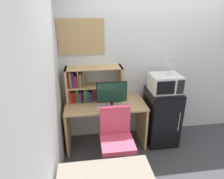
{
  "coord_description": "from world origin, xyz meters",
  "views": [
    {
      "loc": [
        -1.21,
        -3.05,
        2.14
      ],
      "look_at": [
        -0.82,
        -0.32,
        1.0
      ],
      "focal_mm": 31.69,
      "sensor_mm": 36.0,
      "label": 1
    }
  ],
  "objects_px": {
    "microwave": "(165,83)",
    "desk_chair": "(116,144)",
    "monitor": "(112,94)",
    "wall_corkboard": "(81,37)",
    "computer_mouse": "(130,104)",
    "hutch_bookshelf": "(85,85)",
    "mini_fridge": "(161,116)",
    "keyboard": "(110,106)",
    "desk_fan": "(171,64)"
  },
  "relations": [
    {
      "from": "microwave",
      "to": "desk_chair",
      "type": "height_order",
      "value": "microwave"
    },
    {
      "from": "monitor",
      "to": "wall_corkboard",
      "type": "distance_m",
      "value": 0.96
    },
    {
      "from": "computer_mouse",
      "to": "microwave",
      "type": "bearing_deg",
      "value": 6.81
    },
    {
      "from": "computer_mouse",
      "to": "microwave",
      "type": "distance_m",
      "value": 0.63
    },
    {
      "from": "hutch_bookshelf",
      "to": "monitor",
      "type": "distance_m",
      "value": 0.48
    },
    {
      "from": "computer_mouse",
      "to": "mini_fridge",
      "type": "height_order",
      "value": "mini_fridge"
    },
    {
      "from": "keyboard",
      "to": "desk_fan",
      "type": "relative_size",
      "value": 1.52
    },
    {
      "from": "keyboard",
      "to": "mini_fridge",
      "type": "distance_m",
      "value": 0.92
    },
    {
      "from": "hutch_bookshelf",
      "to": "desk_chair",
      "type": "distance_m",
      "value": 1.03
    },
    {
      "from": "microwave",
      "to": "wall_corkboard",
      "type": "height_order",
      "value": "wall_corkboard"
    },
    {
      "from": "hutch_bookshelf",
      "to": "microwave",
      "type": "distance_m",
      "value": 1.25
    },
    {
      "from": "keyboard",
      "to": "desk_fan",
      "type": "xyz_separation_m",
      "value": [
        0.93,
        0.05,
        0.6
      ]
    },
    {
      "from": "mini_fridge",
      "to": "desk_fan",
      "type": "distance_m",
      "value": 0.9
    },
    {
      "from": "computer_mouse",
      "to": "wall_corkboard",
      "type": "height_order",
      "value": "wall_corkboard"
    },
    {
      "from": "keyboard",
      "to": "mini_fridge",
      "type": "xyz_separation_m",
      "value": [
        0.87,
        0.06,
        -0.3
      ]
    },
    {
      "from": "computer_mouse",
      "to": "desk_chair",
      "type": "height_order",
      "value": "desk_chair"
    },
    {
      "from": "keyboard",
      "to": "mini_fridge",
      "type": "bearing_deg",
      "value": 3.75
    },
    {
      "from": "desk_fan",
      "to": "desk_chair",
      "type": "relative_size",
      "value": 0.3
    },
    {
      "from": "monitor",
      "to": "mini_fridge",
      "type": "distance_m",
      "value": 0.99
    },
    {
      "from": "monitor",
      "to": "mini_fridge",
      "type": "bearing_deg",
      "value": 5.7
    },
    {
      "from": "computer_mouse",
      "to": "desk_chair",
      "type": "distance_m",
      "value": 0.66
    },
    {
      "from": "microwave",
      "to": "desk_chair",
      "type": "relative_size",
      "value": 0.5
    },
    {
      "from": "desk_fan",
      "to": "keyboard",
      "type": "bearing_deg",
      "value": -176.68
    },
    {
      "from": "microwave",
      "to": "hutch_bookshelf",
      "type": "bearing_deg",
      "value": 170.84
    },
    {
      "from": "hutch_bookshelf",
      "to": "desk_fan",
      "type": "bearing_deg",
      "value": -8.97
    },
    {
      "from": "hutch_bookshelf",
      "to": "monitor",
      "type": "height_order",
      "value": "hutch_bookshelf"
    },
    {
      "from": "hutch_bookshelf",
      "to": "keyboard",
      "type": "distance_m",
      "value": 0.51
    },
    {
      "from": "monitor",
      "to": "computer_mouse",
      "type": "distance_m",
      "value": 0.36
    },
    {
      "from": "microwave",
      "to": "keyboard",
      "type": "bearing_deg",
      "value": -176.05
    },
    {
      "from": "keyboard",
      "to": "desk_chair",
      "type": "distance_m",
      "value": 0.59
    },
    {
      "from": "monitor",
      "to": "keyboard",
      "type": "distance_m",
      "value": 0.21
    },
    {
      "from": "mini_fridge",
      "to": "monitor",
      "type": "bearing_deg",
      "value": -174.3
    },
    {
      "from": "wall_corkboard",
      "to": "microwave",
      "type": "bearing_deg",
      "value": -13.9
    },
    {
      "from": "computer_mouse",
      "to": "wall_corkboard",
      "type": "xyz_separation_m",
      "value": [
        -0.69,
        0.38,
        0.97
      ]
    },
    {
      "from": "desk_fan",
      "to": "desk_chair",
      "type": "height_order",
      "value": "desk_fan"
    },
    {
      "from": "desk_fan",
      "to": "wall_corkboard",
      "type": "relative_size",
      "value": 0.41
    },
    {
      "from": "desk_fan",
      "to": "wall_corkboard",
      "type": "xyz_separation_m",
      "value": [
        -1.31,
        0.31,
        0.39
      ]
    },
    {
      "from": "monitor",
      "to": "desk_fan",
      "type": "height_order",
      "value": "desk_fan"
    },
    {
      "from": "computer_mouse",
      "to": "keyboard",
      "type": "bearing_deg",
      "value": 178.84
    },
    {
      "from": "monitor",
      "to": "desk_chair",
      "type": "relative_size",
      "value": 0.5
    },
    {
      "from": "desk_fan",
      "to": "monitor",
      "type": "bearing_deg",
      "value": -174.87
    },
    {
      "from": "desk_fan",
      "to": "mini_fridge",
      "type": "bearing_deg",
      "value": 177.53
    },
    {
      "from": "desk_fan",
      "to": "wall_corkboard",
      "type": "distance_m",
      "value": 1.4
    },
    {
      "from": "hutch_bookshelf",
      "to": "wall_corkboard",
      "type": "xyz_separation_m",
      "value": [
        -0.02,
        0.11,
        0.73
      ]
    },
    {
      "from": "microwave",
      "to": "computer_mouse",
      "type": "bearing_deg",
      "value": -173.19
    },
    {
      "from": "desk_chair",
      "to": "wall_corkboard",
      "type": "distance_m",
      "value": 1.63
    },
    {
      "from": "hutch_bookshelf",
      "to": "computer_mouse",
      "type": "xyz_separation_m",
      "value": [
        0.68,
        -0.26,
        -0.25
      ]
    },
    {
      "from": "keyboard",
      "to": "computer_mouse",
      "type": "distance_m",
      "value": 0.31
    },
    {
      "from": "hutch_bookshelf",
      "to": "desk_fan",
      "type": "xyz_separation_m",
      "value": [
        1.29,
        -0.2,
        0.34
      ]
    },
    {
      "from": "keyboard",
      "to": "desk_chair",
      "type": "height_order",
      "value": "desk_chair"
    }
  ]
}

